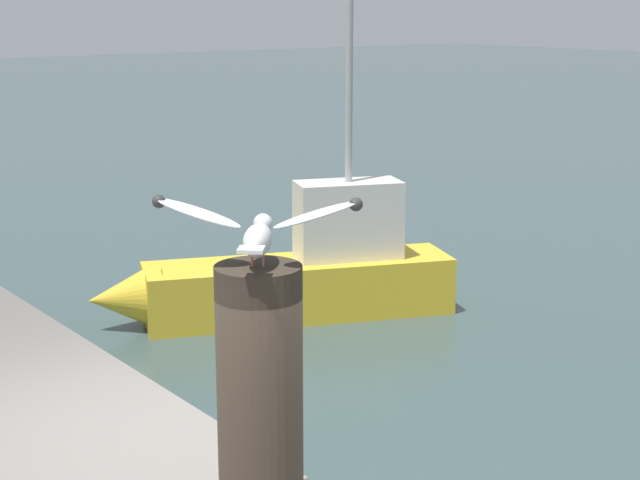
# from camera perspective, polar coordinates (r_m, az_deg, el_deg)

# --- Properties ---
(mooring_post) EXTENTS (0.29, 0.29, 0.92)m
(mooring_post) POSITION_cam_1_polar(r_m,az_deg,el_deg) (3.37, -3.44, -9.03)
(mooring_post) COLOR #382D23
(mooring_post) RESTS_ON harbor_quay
(seagull) EXTENTS (0.52, 0.57, 0.23)m
(seagull) POSITION_cam_1_polar(r_m,az_deg,el_deg) (3.20, -3.57, 0.66)
(seagull) COLOR #C67060
(seagull) RESTS_ON mooring_post
(boat_yellow) EXTENTS (2.25, 4.03, 4.77)m
(boat_yellow) POSITION_cam_1_polar(r_m,az_deg,el_deg) (11.11, -2.17, -2.02)
(boat_yellow) COLOR yellow
(boat_yellow) RESTS_ON ground_plane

